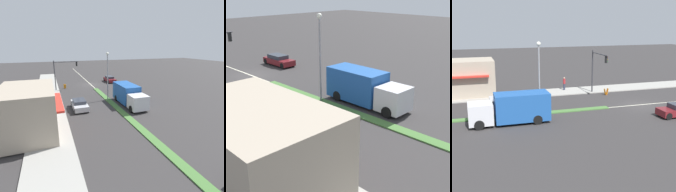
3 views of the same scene
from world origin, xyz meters
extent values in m
plane|color=#333030|center=(0.00, 18.00, 0.00)|extent=(160.00, 160.00, 0.00)
cube|color=#9E9B93|center=(9.00, 18.50, 0.06)|extent=(4.00, 73.00, 0.12)
cube|color=beige|center=(0.00, 0.00, 0.00)|extent=(0.16, 60.00, 0.01)
cube|color=tan|center=(10.76, 19.42, 2.38)|extent=(5.03, 7.95, 4.51)
cube|color=red|center=(7.90, 19.42, 2.92)|extent=(0.70, 6.36, 0.20)
cylinder|color=#333338|center=(7.55, 2.79, 2.92)|extent=(0.18, 0.18, 5.60)
cylinder|color=#333338|center=(5.30, 2.79, 5.42)|extent=(4.50, 0.12, 0.12)
cube|color=black|center=(3.35, 2.79, 4.97)|extent=(0.28, 0.24, 0.84)
sphere|color=red|center=(3.35, 2.66, 5.24)|extent=(0.18, 0.18, 0.18)
sphere|color=gold|center=(3.35, 2.66, 4.97)|extent=(0.18, 0.18, 0.18)
sphere|color=green|center=(3.35, 2.66, 4.70)|extent=(0.18, 0.18, 0.18)
cylinder|color=gray|center=(0.00, 11.76, 3.60)|extent=(0.16, 0.16, 7.00)
sphere|color=silver|center=(0.00, 11.76, 7.25)|extent=(0.44, 0.44, 0.44)
cylinder|color=#282D42|center=(9.71, 6.05, 0.55)|extent=(0.26, 0.26, 0.87)
cylinder|color=maroon|center=(9.71, 6.05, 1.33)|extent=(0.34, 0.34, 0.68)
sphere|color=tan|center=(9.71, 6.05, 1.78)|extent=(0.22, 0.22, 0.22)
cube|color=orange|center=(5.77, 1.37, 0.43)|extent=(0.45, 0.21, 0.84)
cube|color=orange|center=(5.77, 1.69, 0.43)|extent=(0.45, 0.21, 0.84)
cube|color=silver|center=(-2.20, 17.82, 1.22)|extent=(2.28, 2.20, 1.90)
cube|color=#1E519E|center=(-2.20, 13.97, 1.57)|extent=(2.40, 5.10, 2.60)
cylinder|color=black|center=(-3.28, 18.02, 0.45)|extent=(0.28, 0.90, 0.90)
cylinder|color=black|center=(-1.12, 18.02, 0.45)|extent=(0.28, 0.90, 0.90)
cylinder|color=black|center=(-3.28, 12.72, 0.45)|extent=(0.28, 0.90, 0.90)
cylinder|color=black|center=(-1.12, 12.72, 0.45)|extent=(0.28, 0.90, 0.90)
cylinder|color=black|center=(-5.79, 0.14, 0.36)|extent=(0.22, 0.72, 0.72)
cylinder|color=black|center=(-4.21, 0.14, 0.36)|extent=(0.22, 0.72, 0.72)
cube|color=#B7BABF|center=(5.00, 14.50, 0.53)|extent=(1.89, 4.05, 0.67)
cube|color=#2D333D|center=(5.00, 14.30, 1.07)|extent=(1.60, 2.23, 0.42)
cylinder|color=black|center=(4.16, 16.07, 0.35)|extent=(0.22, 0.70, 0.70)
cylinder|color=black|center=(5.84, 16.07, 0.35)|extent=(0.22, 0.70, 0.70)
cylinder|color=black|center=(4.16, 12.93, 0.35)|extent=(0.22, 0.70, 0.70)
cylinder|color=black|center=(5.84, 12.93, 0.35)|extent=(0.22, 0.70, 0.70)
camera|label=1|loc=(8.51, 37.29, 8.49)|focal=28.00mm
camera|label=2|loc=(16.98, 30.87, 9.55)|focal=50.00mm
camera|label=3|loc=(-30.60, 18.64, 9.52)|focal=50.00mm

